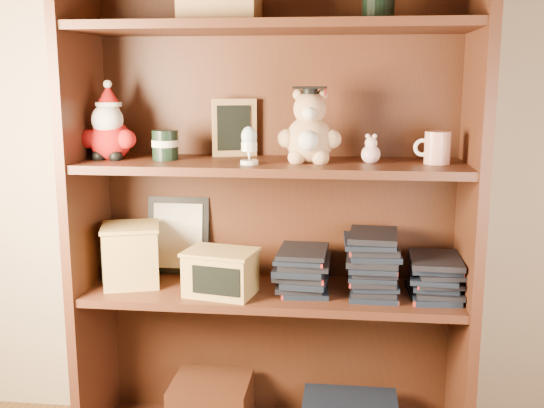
{
  "coord_description": "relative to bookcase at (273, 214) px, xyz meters",
  "views": [
    {
      "loc": [
        0.31,
        -0.57,
        1.19
      ],
      "look_at": [
        0.09,
        1.3,
        0.82
      ],
      "focal_mm": 42.0,
      "sensor_mm": 36.0,
      "label": 1
    }
  ],
  "objects": [
    {
      "name": "certificate_frame",
      "position": [
        -0.33,
        0.09,
        -0.1
      ],
      "size": [
        0.21,
        0.05,
        0.26
      ],
      "color": "black",
      "rests_on": "shelf_lower"
    },
    {
      "name": "book_stack_right",
      "position": [
        0.5,
        -0.05,
        -0.16
      ],
      "size": [
        0.14,
        0.2,
        0.13
      ],
      "color": "black",
      "rests_on": "shelf_lower"
    },
    {
      "name": "book_stack_mid",
      "position": [
        0.31,
        -0.05,
        -0.13
      ],
      "size": [
        0.14,
        0.2,
        0.19
      ],
      "color": "black",
      "rests_on": "shelf_lower"
    },
    {
      "name": "egg_cup",
      "position": [
        -0.05,
        -0.13,
        0.23
      ],
      "size": [
        0.05,
        0.05,
        0.11
      ],
      "color": "white",
      "rests_on": "shelf_upper"
    },
    {
      "name": "pencils_box",
      "position": [
        -0.15,
        -0.12,
        -0.16
      ],
      "size": [
        0.23,
        0.19,
        0.14
      ],
      "color": "tan",
      "rests_on": "shelf_lower"
    },
    {
      "name": "pink_figurine",
      "position": [
        0.29,
        -0.05,
        0.2
      ],
      "size": [
        0.06,
        0.06,
        0.09
      ],
      "color": "beige",
      "rests_on": "shelf_upper"
    },
    {
      "name": "shelf_upper",
      "position": [
        0.0,
        -0.05,
        0.16
      ],
      "size": [
        1.14,
        0.33,
        0.02
      ],
      "color": "#472214",
      "rests_on": "ground"
    },
    {
      "name": "teacher_mug",
      "position": [
        0.48,
        -0.05,
        0.22
      ],
      "size": [
        0.11,
        0.07,
        0.09
      ],
      "color": "silver",
      "rests_on": "shelf_upper"
    },
    {
      "name": "book_stack_left",
      "position": [
        0.1,
        -0.05,
        -0.16
      ],
      "size": [
        0.14,
        0.2,
        0.13
      ],
      "color": "black",
      "rests_on": "shelf_lower"
    },
    {
      "name": "chalkboard_plaque",
      "position": [
        -0.13,
        0.06,
        0.26
      ],
      "size": [
        0.14,
        0.1,
        0.18
      ],
      "color": "#9E7547",
      "rests_on": "shelf_upper"
    },
    {
      "name": "shelf_lower",
      "position": [
        0.0,
        -0.05,
        -0.24
      ],
      "size": [
        1.14,
        0.33,
        0.02
      ],
      "color": "#472214",
      "rests_on": "ground"
    },
    {
      "name": "grad_teddy_bear",
      "position": [
        0.11,
        -0.06,
        0.26
      ],
      "size": [
        0.19,
        0.16,
        0.23
      ],
      "color": "tan",
      "rests_on": "shelf_upper"
    },
    {
      "name": "teachers_tin",
      "position": [
        -0.32,
        -0.05,
        0.22
      ],
      "size": [
        0.08,
        0.08,
        0.09
      ],
      "color": "black",
      "rests_on": "shelf_upper"
    },
    {
      "name": "santa_plush",
      "position": [
        -0.5,
        -0.06,
        0.26
      ],
      "size": [
        0.17,
        0.13,
        0.25
      ],
      "color": "#A50F0F",
      "rests_on": "shelf_upper"
    },
    {
      "name": "treats_box",
      "position": [
        -0.45,
        -0.05,
        -0.13
      ],
      "size": [
        0.22,
        0.22,
        0.19
      ],
      "color": "tan",
      "rests_on": "shelf_lower"
    },
    {
      "name": "bookcase",
      "position": [
        0.0,
        0.0,
        0.0
      ],
      "size": [
        1.2,
        0.35,
        1.6
      ],
      "color": "#472214",
      "rests_on": "ground"
    }
  ]
}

